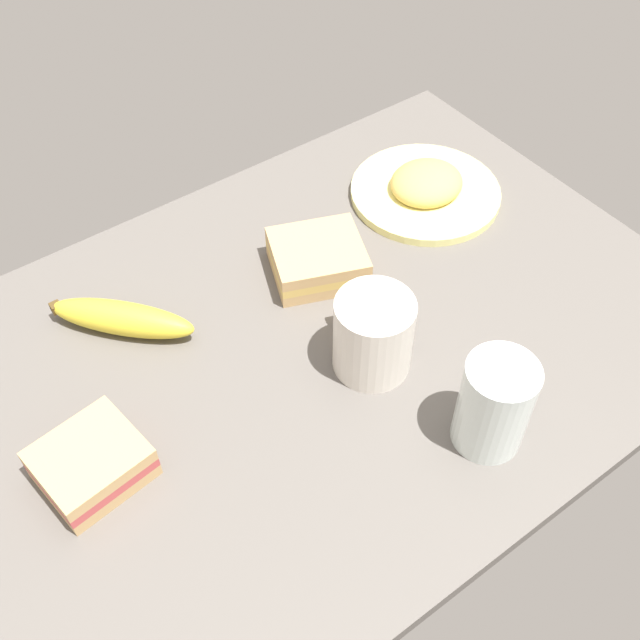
% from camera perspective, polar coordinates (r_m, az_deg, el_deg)
% --- Properties ---
extents(tabletop, '(0.90, 0.64, 0.02)m').
position_cam_1_polar(tabletop, '(0.91, 0.00, -1.64)').
color(tabletop, '#5B5651').
rests_on(tabletop, ground).
extents(plate_of_food, '(0.21, 0.21, 0.04)m').
position_cam_1_polar(plate_of_food, '(1.09, 7.90, 9.72)').
color(plate_of_food, '#EAE58C').
rests_on(plate_of_food, tabletop).
extents(coffee_mug_black, '(0.09, 0.11, 0.10)m').
position_cam_1_polar(coffee_mug_black, '(0.84, 3.99, -1.06)').
color(coffee_mug_black, silver).
rests_on(coffee_mug_black, tabletop).
extents(sandwich_main, '(0.14, 0.14, 0.04)m').
position_cam_1_polar(sandwich_main, '(0.96, -0.18, 4.56)').
color(sandwich_main, tan).
rests_on(sandwich_main, tabletop).
extents(sandwich_side, '(0.11, 0.10, 0.04)m').
position_cam_1_polar(sandwich_side, '(0.81, -16.69, -10.22)').
color(sandwich_side, tan).
rests_on(sandwich_side, tabletop).
extents(glass_of_milk, '(0.08, 0.08, 0.11)m').
position_cam_1_polar(glass_of_milk, '(0.80, 12.81, -6.43)').
color(glass_of_milk, silver).
rests_on(glass_of_milk, tabletop).
extents(banana, '(0.15, 0.16, 0.04)m').
position_cam_1_polar(banana, '(0.93, -14.56, 0.13)').
color(banana, yellow).
rests_on(banana, tabletop).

